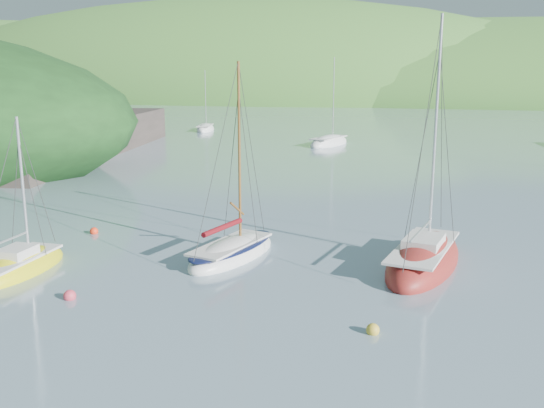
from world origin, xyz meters
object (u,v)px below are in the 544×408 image
(daysailer_white, at_px, (232,252))
(sloop_red, at_px, (423,261))
(sailboat_yellow, at_px, (20,267))
(distant_sloop_a, at_px, (329,143))
(distant_sloop_c, at_px, (205,129))

(daysailer_white, relative_size, sloop_red, 0.81)
(sailboat_yellow, xyz_separation_m, distant_sloop_a, (4.11, 45.91, 0.01))
(daysailer_white, bearing_deg, distant_sloop_c, 126.39)
(distant_sloop_c, bearing_deg, sailboat_yellow, -88.02)
(daysailer_white, distance_m, sloop_red, 8.43)
(daysailer_white, xyz_separation_m, distant_sloop_a, (-3.74, 41.53, -0.04))
(sailboat_yellow, distance_m, distant_sloop_a, 46.09)
(distant_sloop_a, bearing_deg, daysailer_white, -68.82)
(sailboat_yellow, bearing_deg, distant_sloop_a, 83.21)
(sailboat_yellow, bearing_deg, distant_sloop_c, 103.31)
(sloop_red, xyz_separation_m, distant_sloop_a, (-12.10, 40.43, -0.04))
(sloop_red, distance_m, distant_sloop_c, 60.15)
(sloop_red, xyz_separation_m, sailboat_yellow, (-16.21, -5.48, -0.05))
(sloop_red, relative_size, distant_sloop_c, 1.29)
(sloop_red, relative_size, sailboat_yellow, 1.63)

